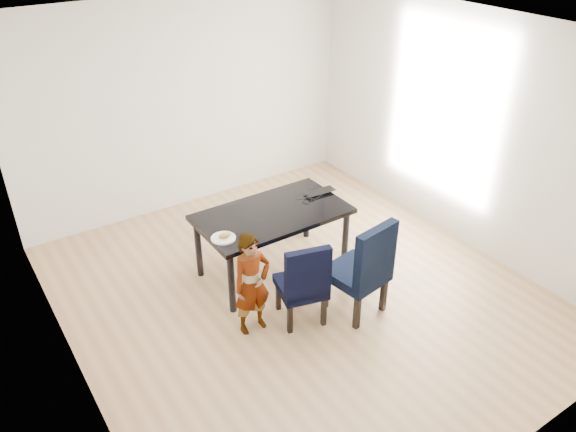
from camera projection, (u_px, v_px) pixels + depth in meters
floor at (298, 293)px, 5.98m from camera, size 4.50×5.00×0.01m
ceiling at (302, 32)px, 4.60m from camera, size 4.50×5.00×0.01m
wall_back at (187, 105)px, 7.08m from camera, size 4.50×0.01×2.70m
wall_front at (529, 330)px, 3.50m from camera, size 4.50×0.01×2.70m
wall_left at (53, 255)px, 4.21m from camera, size 0.01×5.00×2.70m
wall_right at (462, 130)px, 6.37m from camera, size 0.01×5.00×2.70m
dining_table at (273, 242)px, 6.14m from camera, size 1.60×0.90×0.75m
chair_left at (301, 280)px, 5.41m from camera, size 0.55×0.56×0.92m
chair_right at (356, 266)px, 5.49m from camera, size 0.58×0.60×1.06m
child at (252, 284)px, 5.24m from camera, size 0.39×0.26×1.06m
plate at (223, 238)px, 5.50m from camera, size 0.25×0.25×0.01m
sandwich at (225, 235)px, 5.49m from camera, size 0.15×0.11×0.06m
laptop at (317, 190)px, 6.35m from camera, size 0.38×0.26×0.03m
cable_tangle at (309, 201)px, 6.16m from camera, size 0.18×0.18×0.01m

